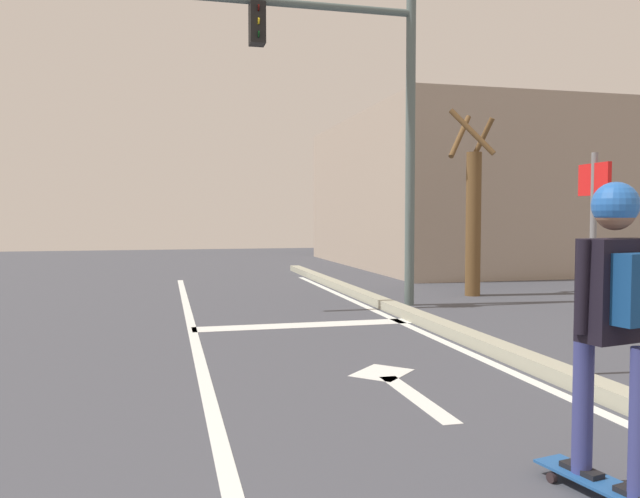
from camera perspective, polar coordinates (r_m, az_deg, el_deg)
lane_line_center at (r=5.30m, az=-9.93°, el=-13.48°), size 0.12×20.00×0.01m
lane_line_curbside at (r=6.20m, az=18.40°, el=-11.17°), size 0.12×20.00×0.01m
stop_bar at (r=8.77m, az=-1.41°, el=-6.86°), size 3.04×0.40×0.01m
lane_arrow_stem at (r=5.43m, az=8.65°, el=-13.07°), size 0.16×1.40×0.01m
lane_arrow_head at (r=6.20m, az=5.60°, el=-11.02°), size 0.71×0.71×0.01m
curb_strip at (r=6.31m, az=20.36°, el=-10.31°), size 0.24×24.00×0.14m
skateboard at (r=3.87m, az=24.55°, el=-18.95°), size 0.38×0.89×0.09m
skater at (r=3.61m, az=25.12°, el=-3.93°), size 0.44×0.61×1.59m
traffic_signal_mast at (r=10.54m, az=1.98°, el=14.48°), size 5.19×0.34×5.29m
street_sign_post at (r=6.47m, az=23.40°, el=1.63°), size 0.06×0.44×2.10m
roadside_tree at (r=12.22m, az=13.62°, el=3.12°), size 0.98×1.04×3.48m
building_block at (r=21.64m, az=20.12°, el=4.68°), size 13.36×9.74×4.42m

